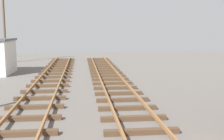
# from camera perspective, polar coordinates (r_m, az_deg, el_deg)

# --- Properties ---
(utility_pole_far) EXTENTS (1.80, 0.24, 8.57)m
(utility_pole_far) POSITION_cam_1_polar(r_m,az_deg,el_deg) (31.21, -21.34, 9.58)
(utility_pole_far) COLOR brown
(utility_pole_far) RESTS_ON ground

